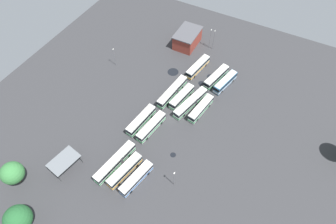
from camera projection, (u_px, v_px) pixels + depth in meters
ground_plane at (171, 118)px, 98.79m from camera, size 129.27×129.27×0.00m
bus_row0_slot0 at (198, 67)px, 111.13m from camera, size 12.96×4.64×3.58m
bus_row0_slot2 at (216, 77)px, 107.94m from camera, size 12.95×5.31×3.58m
bus_row0_slot3 at (225, 82)px, 106.33m from camera, size 11.99×5.24×3.58m
bus_row1_slot0 at (172, 92)px, 103.51m from camera, size 15.77×4.37×3.58m
bus_row1_slot1 at (182, 97)px, 102.04m from camera, size 11.96×4.47×3.58m
bus_row1_slot2 at (191, 103)px, 100.37m from camera, size 15.74×6.23×3.58m
bus_row1_slot3 at (201, 109)px, 98.85m from camera, size 12.43×4.42×3.58m
bus_row2_slot0 at (141, 120)px, 95.86m from camera, size 13.03×4.15×3.58m
bus_row2_slot1 at (151, 127)px, 94.31m from camera, size 12.67×4.39×3.58m
bus_row3_slot1 at (115, 162)px, 86.54m from camera, size 15.79×5.11×3.58m
bus_row3_slot2 at (125, 170)px, 84.89m from camera, size 12.72×5.04×3.58m
bus_row3_slot3 at (136, 178)px, 83.40m from camera, size 12.16×4.89×3.58m
depot_building at (187, 38)px, 119.53m from camera, size 12.66×8.65×6.32m
maintenance_shelter at (64, 161)px, 84.46m from camera, size 9.61×7.19×4.21m
lamp_post_by_building at (214, 39)px, 116.40m from camera, size 0.56×0.28×9.06m
lamp_post_far_corner at (115, 56)px, 110.95m from camera, size 0.56×0.28×8.11m
lamp_post_near_entrance at (174, 178)px, 80.98m from camera, size 0.56×0.28×7.48m
lamp_post_mid_lot at (210, 38)px, 116.83m from camera, size 0.56×0.28×9.03m
tree_west_edge at (18, 219)px, 72.31m from camera, size 7.05×7.05×9.65m
tree_east_edge at (12, 173)px, 80.25m from camera, size 6.48×6.48×8.98m
puddle_near_shelter at (173, 72)px, 112.13m from camera, size 4.27×4.27×0.01m
puddle_between_rows at (201, 83)px, 108.53m from camera, size 2.32×2.32×0.01m
puddle_back_corner at (173, 155)px, 90.14m from camera, size 1.81×1.81×0.01m
puddle_centre_drain at (210, 77)px, 110.60m from camera, size 2.62×2.62×0.01m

